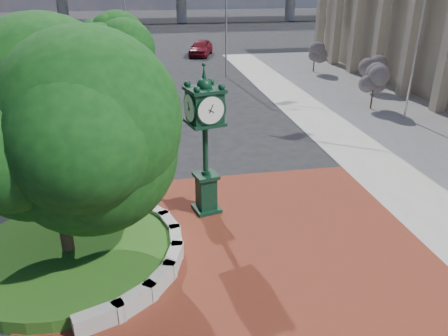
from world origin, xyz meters
TOP-DOWN VIEW (x-y plane):
  - ground at (0.00, 0.00)m, footprint 200.00×200.00m
  - plaza at (0.00, -1.00)m, footprint 12.00×12.00m
  - planter_wall at (-2.71, -0.00)m, footprint 2.96×6.77m
  - grass_bed at (-5.00, 0.00)m, footprint 6.10×6.10m
  - tree_planter at (-5.00, 0.00)m, footprint 5.20×5.20m
  - tree_street at (-4.00, 18.00)m, footprint 4.40×4.40m
  - post_clock at (-0.51, 2.21)m, footprint 1.30×1.30m
  - parked_car at (3.72, 35.06)m, footprint 3.40×5.22m
  - flagpole_b at (12.69, 11.00)m, footprint 1.45×0.66m
  - street_lamp_near at (4.57, 24.24)m, footprint 1.77×0.68m
  - street_lamp_far at (-3.80, 44.01)m, footprint 1.90×0.71m
  - shrub_near at (11.71, 13.31)m, footprint 1.20×1.20m
  - shrub_mid at (14.12, 17.97)m, footprint 1.20×1.20m
  - shrub_far at (12.36, 24.99)m, footprint 1.20×1.20m

SIDE VIEW (x-z plane):
  - ground at x=0.00m, z-range 0.00..0.00m
  - plaza at x=0.00m, z-range 0.00..0.04m
  - grass_bed at x=-5.00m, z-range 0.00..0.40m
  - planter_wall at x=-2.71m, z-range 0.00..0.54m
  - parked_car at x=3.72m, z-range 0.00..1.65m
  - shrub_near at x=11.71m, z-range 0.49..2.69m
  - shrub_mid at x=14.12m, z-range 0.49..2.69m
  - shrub_far at x=12.36m, z-range 0.49..2.69m
  - post_clock at x=-0.51m, z-range 0.26..5.54m
  - tree_street at x=-4.00m, z-range 0.52..5.96m
  - tree_planter at x=-5.00m, z-range 0.56..6.89m
  - street_lamp_near at x=4.57m, z-range 0.70..8.77m
  - flagpole_b at x=12.69m, z-range 0.12..9.86m
  - street_lamp_far at x=-3.80m, z-range 0.75..9.40m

